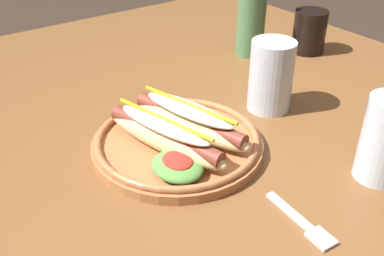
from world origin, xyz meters
name	(u,v)px	position (x,y,z in m)	size (l,w,h in m)	color
dining_table	(243,146)	(0.00, 0.00, 0.66)	(1.38, 1.06, 0.74)	brown
hot_dog_plate	(177,137)	(0.03, -0.18, 0.77)	(0.28, 0.28, 0.08)	#B77042
fork	(304,224)	(0.28, -0.14, 0.74)	(0.12, 0.03, 0.00)	silver
soda_cup	(309,32)	(-0.13, 0.32, 0.79)	(0.08, 0.08, 0.10)	black
water_cup	(271,76)	(0.02, 0.04, 0.81)	(0.08, 0.08, 0.13)	silver
glass_bottle	(251,18)	(-0.21, 0.20, 0.83)	(0.07, 0.07, 0.24)	#4C7F51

